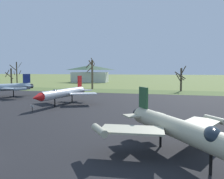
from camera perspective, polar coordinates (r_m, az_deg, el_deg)
The scene contains 10 objects.
asphalt_apron at distance 30.51m, azimuth -9.14°, elevation -5.90°, with size 97.77×56.01×0.05m, color black.
grass_verge_strip at distance 62.73m, azimuth 4.07°, elevation -0.45°, with size 157.77×12.00×0.06m, color #546733.
jet_fighter_front_left at distance 15.27m, azimuth 17.36°, elevation -9.61°, with size 10.87×12.01×4.21m.
jet_fighter_front_right at distance 38.58m, azimuth -11.73°, elevation -0.84°, with size 10.43×14.18×4.60m.
info_placard_front_right at distance 32.65m, azimuth -18.61°, elevation -4.25°, with size 0.51×0.30×1.10m.
bare_tree_far_left at distance 85.20m, azimuth -21.85°, elevation 3.50°, with size 2.80×2.82×8.39m.
bare_tree_left_of_center at distance 81.91m, azimuth -23.11°, elevation 2.84°, with size 3.16×2.61×7.33m.
bare_tree_center at distance 70.63m, azimuth -4.86°, elevation 4.11°, with size 2.84×2.96×9.24m.
bare_tree_right_of_center at distance 65.34m, azimuth 16.23°, elevation 2.57°, with size 2.99×3.03×6.78m.
visitor_building at distance 112.52m, azimuth -5.26°, elevation 3.76°, with size 18.39×13.37×7.98m.
Camera 1 is at (12.70, -10.37, 5.57)m, focal length 38.06 mm.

